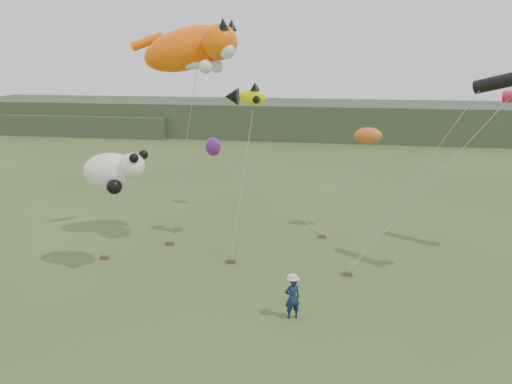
% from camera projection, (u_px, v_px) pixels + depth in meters
% --- Properties ---
extents(ground, '(120.00, 120.00, 0.00)m').
position_uv_depth(ground, '(250.00, 313.00, 18.57)').
color(ground, '#385123').
rests_on(ground, ground).
extents(headland, '(90.00, 13.00, 4.00)m').
position_uv_depth(headland, '(293.00, 119.00, 61.09)').
color(headland, '#2D3D28').
rests_on(headland, ground).
extents(festival_attendant, '(0.69, 0.59, 1.59)m').
position_uv_depth(festival_attendant, '(292.00, 298.00, 18.01)').
color(festival_attendant, '#122147').
rests_on(festival_attendant, ground).
extents(sandbag_anchors, '(11.68, 5.01, 0.19)m').
position_uv_depth(sandbag_anchors, '(235.00, 253.00, 24.00)').
color(sandbag_anchors, brown).
rests_on(sandbag_anchors, ground).
extents(cat_kite, '(5.65, 3.32, 2.93)m').
position_uv_depth(cat_kite, '(195.00, 48.00, 23.06)').
color(cat_kite, '#FF5F05').
rests_on(cat_kite, ground).
extents(fish_kite, '(2.15, 1.47, 1.13)m').
position_uv_depth(fish_kite, '(245.00, 96.00, 24.01)').
color(fish_kite, '#F8E900').
rests_on(fish_kite, ground).
extents(panda_kite, '(2.89, 1.87, 1.80)m').
position_uv_depth(panda_kite, '(114.00, 171.00, 21.37)').
color(panda_kite, white).
rests_on(panda_kite, ground).
extents(misc_kites, '(10.47, 4.02, 2.43)m').
position_uv_depth(misc_kites, '(296.00, 141.00, 28.13)').
color(misc_kites, '#D75422').
rests_on(misc_kites, ground).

